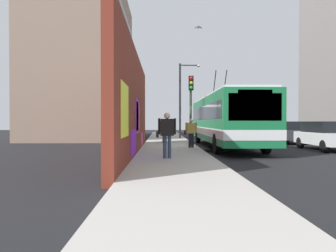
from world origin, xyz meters
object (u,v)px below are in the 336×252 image
at_px(pedestrian_midblock, 165,129).
at_px(pedestrian_near_wall, 167,131).
at_px(parked_car_dark_gray, 285,132).
at_px(parked_car_navy, 242,128).
at_px(parked_car_red, 260,130).
at_px(pedestrian_at_curb, 191,131).
at_px(traffic_light, 191,99).
at_px(street_lamp, 182,95).
at_px(city_bus, 225,119).
at_px(parked_car_white, 326,135).

relative_size(pedestrian_midblock, pedestrian_near_wall, 0.91).
xyz_separation_m(parked_car_dark_gray, parked_car_navy, (12.02, 0.00, -0.00)).
height_order(parked_car_red, pedestrian_at_curb, pedestrian_at_curb).
xyz_separation_m(parked_car_red, pedestrian_near_wall, (-16.37, 8.88, 0.36)).
distance_m(parked_car_red, traffic_light, 12.71).
bearing_deg(street_lamp, pedestrian_near_wall, 173.74).
bearing_deg(parked_car_red, city_bus, 151.38).
xyz_separation_m(parked_car_dark_gray, traffic_light, (-4.32, 7.35, 2.09)).
distance_m(parked_car_dark_gray, traffic_light, 8.78).
distance_m(parked_car_red, pedestrian_midblock, 11.58).
relative_size(pedestrian_at_curb, traffic_light, 0.38).
bearing_deg(parked_car_navy, pedestrian_at_curb, 156.99).
xyz_separation_m(city_bus, parked_car_white, (-2.00, -5.20, -0.92)).
bearing_deg(pedestrian_midblock, parked_car_navy, -33.03).
height_order(parked_car_dark_gray, parked_car_red, same).
height_order(parked_car_dark_gray, traffic_light, traffic_light).
bearing_deg(pedestrian_at_curb, parked_car_white, -91.12).
height_order(parked_car_white, pedestrian_near_wall, pedestrian_near_wall).
distance_m(parked_car_white, pedestrian_at_curb, 7.47).
bearing_deg(parked_car_red, parked_car_white, 180.00).
distance_m(parked_car_white, parked_car_dark_gray, 5.69).
distance_m(parked_car_white, street_lamp, 12.81).
bearing_deg(city_bus, pedestrian_midblock, 60.44).
xyz_separation_m(pedestrian_at_curb, traffic_light, (1.23, -0.11, 1.87)).
xyz_separation_m(pedestrian_midblock, pedestrian_near_wall, (-8.92, 0.02, 0.11)).
bearing_deg(city_bus, parked_car_white, -111.05).
bearing_deg(city_bus, parked_car_navy, -18.31).
bearing_deg(parked_car_dark_gray, parked_car_navy, 0.00).
relative_size(pedestrian_at_curb, street_lamp, 0.24).
distance_m(parked_car_dark_gray, parked_car_navy, 12.02).
relative_size(parked_car_white, traffic_light, 0.99).
relative_size(parked_car_white, street_lamp, 0.63).
distance_m(pedestrian_near_wall, traffic_light, 6.63).
bearing_deg(street_lamp, parked_car_navy, -43.63).
bearing_deg(city_bus, street_lamp, 14.10).
bearing_deg(parked_car_white, parked_car_dark_gray, -0.00).
bearing_deg(traffic_light, parked_car_white, -100.59).
bearing_deg(traffic_light, city_bus, -73.74).
distance_m(city_bus, pedestrian_at_curb, 3.01).
height_order(city_bus, street_lamp, street_lamp).
distance_m(city_bus, pedestrian_near_wall, 7.79).
bearing_deg(pedestrian_midblock, parked_car_white, -114.72).
bearing_deg(parked_car_red, pedestrian_near_wall, 151.52).
height_order(pedestrian_midblock, traffic_light, traffic_light).
distance_m(city_bus, parked_car_dark_gray, 6.44).
relative_size(parked_car_red, pedestrian_near_wall, 2.62).
bearing_deg(pedestrian_midblock, city_bus, -119.56).
distance_m(parked_car_white, parked_car_navy, 17.71).
height_order(parked_car_navy, pedestrian_near_wall, pedestrian_near_wall).
xyz_separation_m(pedestrian_at_curb, pedestrian_near_wall, (-4.98, 1.42, 0.14)).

